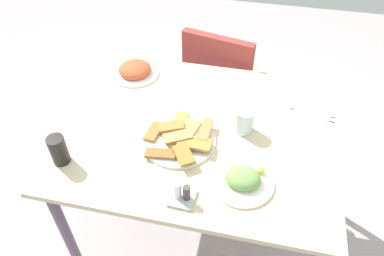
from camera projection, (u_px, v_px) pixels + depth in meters
The scene contains 12 objects.
ground_plane at pixel (198, 226), 2.08m from camera, with size 6.00×6.00×0.00m, color #AAA0A3.
dining_table at pixel (200, 141), 1.61m from camera, with size 1.13×0.95×0.77m.
dining_chair at pixel (222, 86), 2.23m from camera, with size 0.50×0.51×0.88m.
pide_platter at pixel (179, 139), 1.48m from camera, with size 0.31×0.32×0.05m.
salad_plate_greens at pixel (135, 70), 1.82m from camera, with size 0.24×0.24×0.07m.
salad_plate_rice at pixel (243, 179), 1.33m from camera, with size 0.24×0.24×0.06m.
soda_can at pixel (59, 150), 1.37m from camera, with size 0.07×0.07×0.12m, color black.
drinking_glass at pixel (244, 121), 1.51m from camera, with size 0.08×0.08×0.11m, color silver.
paper_napkin at pixel (312, 114), 1.61m from camera, with size 0.15×0.15×0.00m, color white.
fork at pixel (312, 116), 1.60m from camera, with size 0.20×0.02×0.01m, color silver.
spoon at pixel (312, 111), 1.62m from camera, with size 0.20×0.02×0.01m, color silver.
condiment_caddy at pixel (182, 195), 1.27m from camera, with size 0.09×0.09×0.08m.
Camera 1 is at (0.21, -1.11, 1.84)m, focal length 34.09 mm.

